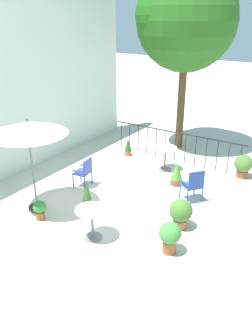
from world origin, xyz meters
name	(u,v)px	position (x,y,z in m)	size (l,w,h in m)	color
ground_plane	(122,199)	(0.00, 0.00, 0.00)	(60.00, 60.00, 0.00)	beige
villa_facade	(14,89)	(0.00, 3.82, 2.54)	(10.21, 0.30, 5.09)	white
terrace_railing	(175,142)	(3.21, 0.00, 0.68)	(0.03, 4.71, 1.01)	black
shade_tree	(186,20)	(4.56, 0.50, 4.39)	(3.47, 3.30, 6.03)	brown
patio_umbrella_0	(28,129)	(-1.60, 1.55, 2.15)	(1.87, 1.87, 2.39)	#2D2D2D
cafe_table_0	(92,218)	(-1.82, -0.43, 0.51)	(0.73, 0.73, 0.73)	white
cafe_table_1	(165,154)	(2.35, -0.07, 0.53)	(0.72, 0.72, 0.76)	white
patio_chair_0	(194,184)	(0.94, -1.63, 0.52)	(0.65, 0.64, 0.92)	#28469C
patio_chair_1	(84,171)	(0.06, 1.33, 0.50)	(0.51, 0.49, 0.86)	#353F96
potted_plant_0	(243,165)	(3.18, -2.30, 0.40)	(0.55, 0.55, 0.72)	#9A4E33
potted_plant_1	(177,174)	(1.60, -0.84, 0.35)	(0.35, 0.35, 0.72)	brown
potted_plant_2	(87,198)	(-1.10, 0.28, 0.47)	(0.28, 0.28, 0.91)	brown
potted_plant_3	(170,236)	(-1.34, -2.09, 0.41)	(0.48, 0.47, 0.71)	#A0572F
potted_plant_4	(128,147)	(2.75, 1.58, 0.32)	(0.24, 0.24, 0.62)	#AE5333
potted_plant_5	(40,209)	(-1.91, 1.11, 0.28)	(0.32, 0.32, 0.50)	#A2582E
potted_plant_6	(181,212)	(-0.35, -1.88, 0.39)	(0.54, 0.54, 0.71)	#B0643C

